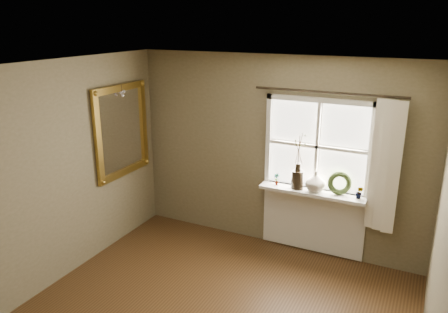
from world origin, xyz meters
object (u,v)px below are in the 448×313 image
cream_vase (315,181)px  wreath (339,186)px  gilt_mirror (122,130)px  dark_jug (297,180)px

cream_vase → wreath: (0.29, 0.04, -0.02)m
cream_vase → gilt_mirror: (-2.55, -0.59, 0.52)m
dark_jug → gilt_mirror: 2.44m
cream_vase → wreath: 0.30m
wreath → gilt_mirror: bearing=174.4°
dark_jug → cream_vase: (0.24, 0.00, 0.01)m
dark_jug → wreath: (0.53, 0.04, -0.01)m
dark_jug → cream_vase: bearing=0.0°
dark_jug → cream_vase: cream_vase is taller
gilt_mirror → cream_vase: bearing=13.1°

